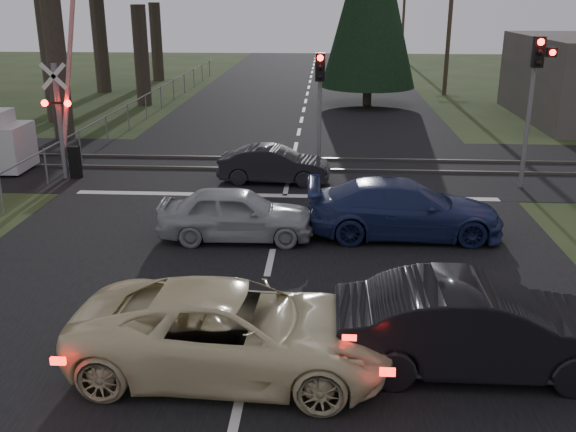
# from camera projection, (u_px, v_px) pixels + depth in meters

# --- Properties ---
(ground) EXTENTS (120.00, 120.00, 0.00)m
(ground) POSITION_uv_depth(u_px,v_px,m) (256.00, 325.00, 11.99)
(ground) COLOR #233618
(ground) RESTS_ON ground
(road) EXTENTS (14.00, 100.00, 0.01)m
(road) POSITION_uv_depth(u_px,v_px,m) (288.00, 180.00, 21.42)
(road) COLOR black
(road) RESTS_ON ground
(rail_corridor) EXTENTS (120.00, 8.00, 0.01)m
(rail_corridor) POSITION_uv_depth(u_px,v_px,m) (292.00, 165.00, 23.31)
(rail_corridor) COLOR black
(rail_corridor) RESTS_ON ground
(stop_line) EXTENTS (13.00, 0.35, 0.00)m
(stop_line) POSITION_uv_depth(u_px,v_px,m) (285.00, 196.00, 19.72)
(stop_line) COLOR silver
(stop_line) RESTS_ON ground
(rail_near) EXTENTS (120.00, 0.12, 0.10)m
(rail_near) POSITION_uv_depth(u_px,v_px,m) (290.00, 170.00, 22.54)
(rail_near) COLOR #59544C
(rail_near) RESTS_ON ground
(rail_far) EXTENTS (120.00, 0.12, 0.10)m
(rail_far) POSITION_uv_depth(u_px,v_px,m) (293.00, 159.00, 24.05)
(rail_far) COLOR #59544C
(rail_far) RESTS_ON ground
(crossing_signal) EXTENTS (1.62, 0.38, 6.96)m
(crossing_signal) POSITION_uv_depth(u_px,v_px,m) (66.00, 118.00, 20.97)
(crossing_signal) COLOR slate
(crossing_signal) RESTS_ON ground
(traffic_signal_right) EXTENTS (0.68, 0.48, 4.70)m
(traffic_signal_right) POSITION_uv_depth(u_px,v_px,m) (535.00, 84.00, 19.42)
(traffic_signal_right) COLOR slate
(traffic_signal_right) RESTS_ON ground
(traffic_signal_center) EXTENTS (0.32, 0.48, 4.10)m
(traffic_signal_center) POSITION_uv_depth(u_px,v_px,m) (320.00, 93.00, 21.09)
(traffic_signal_center) COLOR slate
(traffic_signal_center) RESTS_ON ground
(utility_pole_mid) EXTENTS (1.80, 0.26, 9.00)m
(utility_pole_mid) POSITION_uv_depth(u_px,v_px,m) (450.00, 15.00, 38.28)
(utility_pole_mid) COLOR #4C3D2D
(utility_pole_mid) RESTS_ON ground
(utility_pole_far) EXTENTS (1.80, 0.26, 9.00)m
(utility_pole_far) POSITION_uv_depth(u_px,v_px,m) (404.00, 8.00, 61.87)
(utility_pole_far) COLOR #4C3D2D
(utility_pole_far) RESTS_ON ground
(fence_left) EXTENTS (0.10, 36.00, 1.20)m
(fence_left) POSITION_uv_depth(u_px,v_px,m) (155.00, 113.00, 33.67)
(fence_left) COLOR slate
(fence_left) RESTS_ON ground
(cream_coupe) EXTENTS (5.27, 2.60, 1.44)m
(cream_coupe) POSITION_uv_depth(u_px,v_px,m) (233.00, 331.00, 10.33)
(cream_coupe) COLOR beige
(cream_coupe) RESTS_ON ground
(dark_hatchback) EXTENTS (4.66, 1.64, 1.53)m
(dark_hatchback) POSITION_uv_depth(u_px,v_px,m) (478.00, 327.00, 10.36)
(dark_hatchback) COLOR black
(dark_hatchback) RESTS_ON ground
(silver_car) EXTENTS (3.94, 1.67, 1.33)m
(silver_car) POSITION_uv_depth(u_px,v_px,m) (237.00, 214.00, 16.06)
(silver_car) COLOR #9B9EA3
(silver_car) RESTS_ON ground
(blue_sedan) EXTENTS (4.97, 2.10, 1.43)m
(blue_sedan) POSITION_uv_depth(u_px,v_px,m) (404.00, 209.00, 16.27)
(blue_sedan) COLOR navy
(blue_sedan) RESTS_ON ground
(dark_car_far) EXTENTS (3.68, 1.47, 1.19)m
(dark_car_far) POSITION_uv_depth(u_px,v_px,m) (274.00, 165.00, 20.98)
(dark_car_far) COLOR black
(dark_car_far) RESTS_ON ground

